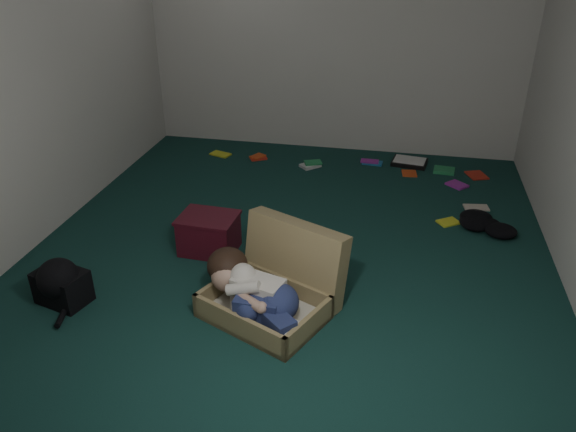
% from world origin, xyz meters
% --- Properties ---
extents(floor, '(4.50, 4.50, 0.00)m').
position_xyz_m(floor, '(0.00, 0.00, 0.00)').
color(floor, '#123530').
rests_on(floor, ground).
extents(wall_back, '(4.50, 0.00, 4.50)m').
position_xyz_m(wall_back, '(0.00, 2.25, 1.30)').
color(wall_back, silver).
rests_on(wall_back, ground).
extents(wall_front, '(4.50, 0.00, 4.50)m').
position_xyz_m(wall_front, '(0.00, -2.25, 1.30)').
color(wall_front, silver).
rests_on(wall_front, ground).
extents(wall_left, '(0.00, 4.50, 4.50)m').
position_xyz_m(wall_left, '(-2.00, 0.00, 1.30)').
color(wall_left, silver).
rests_on(wall_left, ground).
extents(suitcase, '(0.98, 0.97, 0.55)m').
position_xyz_m(suitcase, '(0.06, -0.78, 0.16)').
color(suitcase, '#9A8555').
rests_on(suitcase, floor).
extents(person, '(0.71, 0.62, 0.34)m').
position_xyz_m(person, '(-0.07, -0.93, 0.21)').
color(person, white).
rests_on(person, suitcase).
extents(maroon_bin, '(0.45, 0.37, 0.30)m').
position_xyz_m(maroon_bin, '(-0.62, -0.19, 0.15)').
color(maroon_bin, '#460E19').
rests_on(maroon_bin, floor).
extents(backpack, '(0.49, 0.43, 0.25)m').
position_xyz_m(backpack, '(-1.37, -1.02, 0.13)').
color(backpack, black).
rests_on(backpack, floor).
extents(clothing_pile, '(0.58, 0.54, 0.15)m').
position_xyz_m(clothing_pile, '(1.56, 0.58, 0.07)').
color(clothing_pile, black).
rests_on(clothing_pile, floor).
extents(paper_tray, '(0.39, 0.32, 0.05)m').
position_xyz_m(paper_tray, '(0.89, 1.93, 0.02)').
color(paper_tray, black).
rests_on(paper_tray, floor).
extents(book_scatter, '(2.93, 1.42, 0.02)m').
position_xyz_m(book_scatter, '(0.63, 1.53, 0.01)').
color(book_scatter, yellow).
rests_on(book_scatter, floor).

